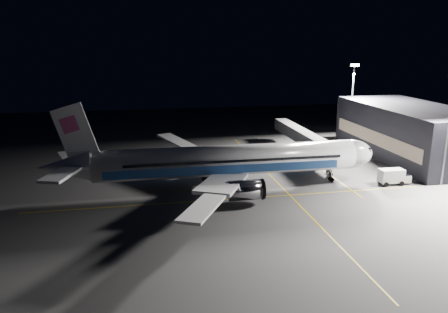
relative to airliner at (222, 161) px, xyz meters
name	(u,v)px	position (x,y,z in m)	size (l,w,h in m)	color
ground	(228,188)	(1.08, 0.00, -5.16)	(200.00, 200.00, 0.00)	#4C4C4F
guide_line_main	(279,184)	(11.08, 0.00, -5.16)	(0.25, 80.00, 0.01)	gold
guide_line_cross	(234,199)	(1.08, -6.00, -5.16)	(70.00, 0.25, 0.01)	gold
guide_line_side	(318,167)	(23.08, 10.00, -5.16)	(0.25, 40.00, 0.01)	gold
airliner	(222,161)	(0.00, 0.00, 0.00)	(61.48, 54.22, 16.64)	silver
terminal	(410,132)	(47.06, 14.00, 0.83)	(18.12, 40.00, 12.00)	black
jet_bridge	(306,138)	(23.08, 18.06, -0.58)	(3.60, 34.40, 6.30)	#B2B2B7
floodlight_mast_north	(352,96)	(41.08, 31.99, 7.21)	(2.40, 0.68, 20.70)	#59595E
service_truck	(394,176)	(32.41, -3.92, -3.55)	(5.93, 2.69, 3.02)	silver
baggage_tug	(219,163)	(2.07, 14.51, -4.43)	(2.71, 2.48, 1.60)	black
safety_cone_a	(186,176)	(-5.98, 7.61, -4.82)	(0.46, 0.46, 0.68)	orange
safety_cone_b	(225,166)	(3.06, 13.01, -4.82)	(0.45, 0.45, 0.68)	orange
safety_cone_c	(247,173)	(6.49, 7.26, -4.90)	(0.35, 0.35, 0.53)	orange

